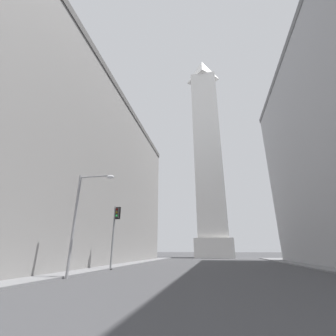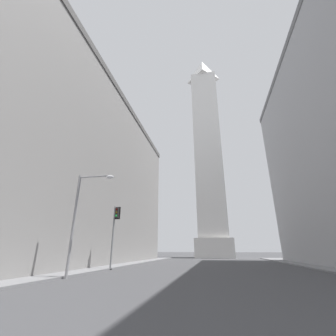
{
  "view_description": "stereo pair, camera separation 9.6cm",
  "coord_description": "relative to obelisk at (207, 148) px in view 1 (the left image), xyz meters",
  "views": [
    {
      "loc": [
        0.39,
        -0.66,
        1.88
      ],
      "look_at": [
        -6.14,
        31.94,
        14.01
      ],
      "focal_mm": 24.0,
      "sensor_mm": 36.0,
      "label": 1
    },
    {
      "loc": [
        0.49,
        -0.64,
        1.88
      ],
      "look_at": [
        -6.14,
        31.94,
        14.01
      ],
      "focal_mm": 24.0,
      "sensor_mm": 36.0,
      "label": 2
    }
  ],
  "objects": [
    {
      "name": "obelisk",
      "position": [
        0.0,
        0.0,
        0.0
      ],
      "size": [
        9.27,
        9.27,
        62.22
      ],
      "color": "silver",
      "rests_on": "ground_plane"
    },
    {
      "name": "traffic_light_mid_left",
      "position": [
        -9.98,
        -37.64,
        -25.8
      ],
      "size": [
        0.78,
        0.5,
        6.36
      ],
      "color": "slate",
      "rests_on": "ground_plane"
    },
    {
      "name": "building_left",
      "position": [
        -25.56,
        -31.63,
        -17.44
      ],
      "size": [
        26.64,
        45.58,
        25.05
      ],
      "color": "gray",
      "rests_on": "ground_plane"
    },
    {
      "name": "street_lamp",
      "position": [
        -9.3,
        -45.25,
        -25.33
      ],
      "size": [
        2.99,
        0.36,
        7.45
      ],
      "color": "gray",
      "rests_on": "ground_plane"
    },
    {
      "name": "sidewalk_left",
      "position": [
        -12.55,
        -38.37,
        -29.9
      ],
      "size": [
        5.0,
        71.93,
        0.15
      ],
      "primitive_type": "cube",
      "color": "slate",
      "rests_on": "ground_plane"
    }
  ]
}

